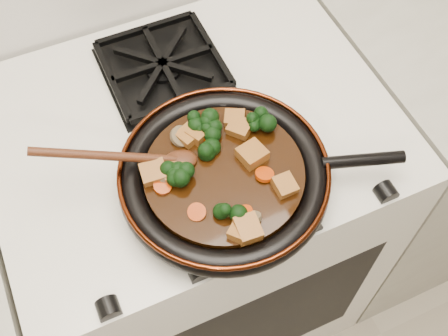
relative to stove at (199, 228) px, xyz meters
name	(u,v)px	position (x,y,z in m)	size (l,w,h in m)	color
stove	(199,228)	(0.00, 0.00, 0.00)	(0.76, 0.60, 0.90)	silver
burner_grate_front	(221,177)	(0.00, -0.14, 0.46)	(0.23, 0.23, 0.03)	black
burner_grate_back	(163,67)	(0.00, 0.14, 0.46)	(0.23, 0.23, 0.03)	black
skillet	(225,176)	(0.00, -0.16, 0.49)	(0.47, 0.36, 0.05)	black
braising_sauce	(224,175)	(0.00, -0.16, 0.50)	(0.27, 0.27, 0.02)	black
tofu_cube_0	(252,155)	(0.05, -0.15, 0.52)	(0.04, 0.04, 0.02)	#915821
tofu_cube_1	(154,173)	(-0.11, -0.12, 0.52)	(0.04, 0.04, 0.02)	#915821
tofu_cube_2	(285,186)	(0.08, -0.23, 0.52)	(0.04, 0.03, 0.02)	#915821
tofu_cube_3	(188,136)	(-0.03, -0.07, 0.52)	(0.03, 0.03, 0.02)	#915821
tofu_cube_4	(240,231)	(-0.02, -0.27, 0.52)	(0.03, 0.03, 0.02)	#915821
tofu_cube_5	(235,119)	(0.06, -0.07, 0.52)	(0.03, 0.03, 0.02)	#915821
tofu_cube_6	(248,229)	(-0.01, -0.27, 0.52)	(0.04, 0.04, 0.02)	#915821
tofu_cube_7	(199,133)	(-0.01, -0.07, 0.52)	(0.04, 0.03, 0.02)	#915821
tofu_cube_8	(176,173)	(-0.08, -0.13, 0.52)	(0.03, 0.03, 0.02)	#915821
tofu_cube_9	(240,128)	(0.06, -0.09, 0.52)	(0.04, 0.04, 0.02)	#915821
broccoli_floret_0	(208,145)	(-0.01, -0.10, 0.52)	(0.06, 0.06, 0.05)	black
broccoli_floret_1	(174,176)	(-0.08, -0.14, 0.52)	(0.06, 0.06, 0.06)	black
broccoli_floret_2	(206,126)	(0.00, -0.07, 0.52)	(0.06, 0.06, 0.06)	black
broccoli_floret_3	(259,123)	(0.09, -0.10, 0.52)	(0.06, 0.06, 0.05)	black
broccoli_floret_4	(177,172)	(-0.07, -0.13, 0.52)	(0.06, 0.06, 0.06)	black
broccoli_floret_5	(229,211)	(-0.03, -0.23, 0.52)	(0.06, 0.06, 0.05)	black
broccoli_floret_6	(202,122)	(0.00, -0.06, 0.52)	(0.05, 0.05, 0.05)	black
carrot_coin_0	(163,186)	(-0.10, -0.14, 0.51)	(0.03, 0.03, 0.01)	#B23204
carrot_coin_1	(264,175)	(0.06, -0.19, 0.51)	(0.03, 0.03, 0.01)	#B23204
carrot_coin_2	(245,213)	(0.00, -0.24, 0.51)	(0.03, 0.03, 0.01)	#B23204
carrot_coin_3	(211,138)	(0.01, -0.09, 0.51)	(0.03, 0.03, 0.01)	#B23204
carrot_coin_4	(197,212)	(-0.07, -0.21, 0.51)	(0.03, 0.03, 0.01)	#B23204
mushroom_slice_0	(252,218)	(0.00, -0.26, 0.52)	(0.03, 0.03, 0.01)	brown
mushroom_slice_1	(181,136)	(-0.04, -0.07, 0.52)	(0.04, 0.04, 0.01)	brown
mushroom_slice_2	(164,175)	(-0.10, -0.13, 0.52)	(0.03, 0.03, 0.01)	brown
wooden_spoon	(139,158)	(-0.12, -0.09, 0.53)	(0.15, 0.07, 0.24)	#46200F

